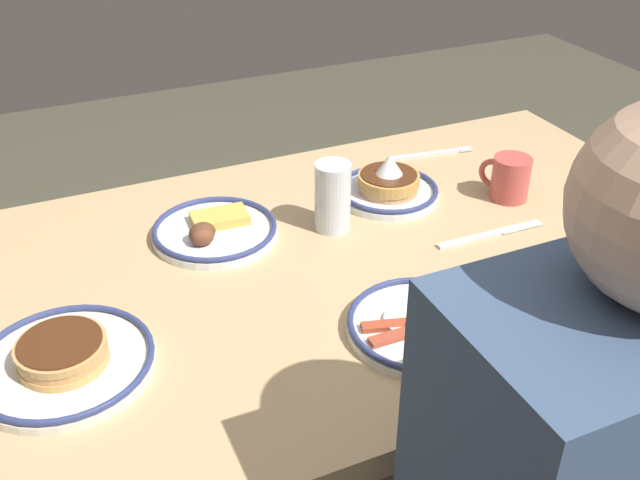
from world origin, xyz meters
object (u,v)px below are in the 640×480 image
object	(u,v)px
plate_far_side	(421,325)
fork_near	(431,154)
plate_far_companion	(214,230)
drinking_glass	(333,200)
cell_phone	(558,294)
plate_near_main	(388,186)
plate_center_pancakes	(64,360)
coffee_mug	(509,177)
butter_knife	(491,234)

from	to	relation	value
plate_far_side	fork_near	world-z (taller)	plate_far_side
plate_far_companion	drinking_glass	xyz separation A→B (m)	(-0.21, 0.06, 0.05)
drinking_glass	fork_near	size ratio (longest dim) A/B	0.65
cell_phone	plate_far_side	bearing A→B (deg)	-12.91
plate_near_main	plate_center_pancakes	distance (m)	0.73
coffee_mug	fork_near	world-z (taller)	coffee_mug
plate_far_companion	drinking_glass	size ratio (longest dim) A/B	1.74
coffee_mug	butter_knife	size ratio (longest dim) A/B	0.45
butter_knife	coffee_mug	bearing A→B (deg)	-136.62
plate_far_side	coffee_mug	xyz separation A→B (m)	(-0.38, -0.30, 0.03)
plate_far_companion	fork_near	world-z (taller)	plate_far_companion
plate_near_main	drinking_glass	xyz separation A→B (m)	(0.15, 0.06, 0.04)
plate_center_pancakes	coffee_mug	distance (m)	0.91
plate_center_pancakes	drinking_glass	xyz separation A→B (m)	(-0.52, -0.21, 0.04)
drinking_glass	plate_near_main	bearing A→B (deg)	-157.40
plate_far_companion	butter_knife	size ratio (longest dim) A/B	1.03
butter_knife	plate_near_main	bearing A→B (deg)	-64.13
plate_center_pancakes	butter_knife	xyz separation A→B (m)	(-0.78, -0.06, -0.01)
drinking_glass	fork_near	xyz separation A→B (m)	(-0.34, -0.20, -0.06)
plate_far_companion	plate_center_pancakes	bearing A→B (deg)	40.98
drinking_glass	coffee_mug	bearing A→B (deg)	174.42
drinking_glass	cell_phone	xyz separation A→B (m)	(-0.25, 0.35, -0.06)
plate_near_main	cell_phone	bearing A→B (deg)	102.36
plate_center_pancakes	drinking_glass	size ratio (longest dim) A/B	1.94
coffee_mug	cell_phone	bearing A→B (deg)	67.75
drinking_glass	cell_phone	bearing A→B (deg)	124.99
plate_far_companion	cell_phone	size ratio (longest dim) A/B	1.61
coffee_mug	drinking_glass	world-z (taller)	drinking_glass
plate_near_main	fork_near	xyz separation A→B (m)	(-0.19, -0.13, -0.02)
plate_near_main	plate_far_side	bearing A→B (deg)	67.99
drinking_glass	butter_knife	distance (m)	0.30
plate_near_main	plate_far_side	size ratio (longest dim) A/B	0.88
drinking_glass	fork_near	bearing A→B (deg)	-149.67
cell_phone	fork_near	distance (m)	0.56
plate_near_main	plate_center_pancakes	size ratio (longest dim) A/B	0.80
plate_near_main	cell_phone	distance (m)	0.43
plate_near_main	plate_far_side	xyz separation A→B (m)	(0.16, 0.40, -0.01)
coffee_mug	fork_near	size ratio (longest dim) A/B	0.49
plate_far_companion	cell_phone	world-z (taller)	plate_far_companion
plate_near_main	coffee_mug	world-z (taller)	plate_near_main
plate_far_side	coffee_mug	distance (m)	0.49
drinking_glass	plate_center_pancakes	bearing A→B (deg)	21.59
plate_far_companion	coffee_mug	size ratio (longest dim) A/B	2.30
butter_knife	plate_far_side	bearing A→B (deg)	35.79
cell_phone	butter_knife	size ratio (longest dim) A/B	0.64
plate_center_pancakes	plate_far_side	distance (m)	0.53
butter_knife	plate_center_pancakes	bearing A→B (deg)	4.27
plate_far_companion	butter_knife	xyz separation A→B (m)	(-0.47, 0.21, -0.01)
plate_center_pancakes	plate_far_companion	distance (m)	0.40
plate_center_pancakes	cell_phone	world-z (taller)	plate_center_pancakes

